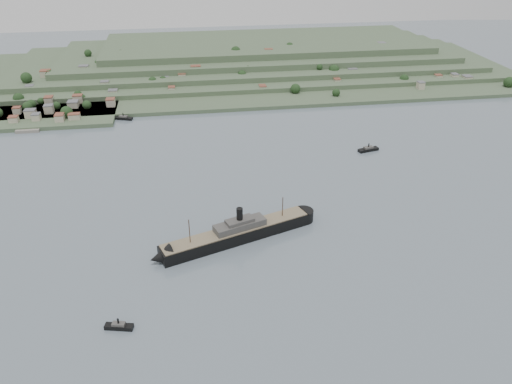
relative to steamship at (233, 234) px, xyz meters
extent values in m
plane|color=slate|center=(30.01, 9.12, -5.09)|extent=(1400.00, 1400.00, 0.00)
cube|color=#415438|center=(30.01, 369.12, -3.09)|extent=(760.00, 260.00, 4.00)
cube|color=#415438|center=(50.01, 394.12, 1.41)|extent=(680.00, 220.00, 5.00)
cube|color=#415438|center=(65.01, 409.12, 6.91)|extent=(600.00, 200.00, 6.00)
cube|color=#415438|center=(80.01, 424.12, 13.41)|extent=(520.00, 180.00, 7.00)
cube|color=#415438|center=(95.01, 439.12, 20.91)|extent=(440.00, 160.00, 8.00)
cube|color=#415438|center=(-169.99, 259.12, -3.09)|extent=(150.00, 90.00, 4.00)
cube|color=gray|center=(-174.99, 217.12, -3.69)|extent=(22.00, 14.00, 2.80)
cube|color=black|center=(2.53, 0.89, -1.15)|extent=(99.99, 46.39, 7.88)
cone|color=black|center=(-45.22, -15.94, -1.15)|extent=(17.22, 17.22, 13.50)
cylinder|color=black|center=(50.28, 17.72, -1.15)|extent=(13.50, 13.50, 7.88)
cube|color=#77694F|center=(2.53, 0.89, 3.12)|extent=(97.49, 44.58, 0.68)
cube|color=#454340|center=(4.65, 1.64, 5.60)|extent=(35.20, 20.77, 4.50)
cube|color=#454340|center=(4.65, 1.64, 8.64)|extent=(19.60, 13.41, 2.81)
cylinder|color=black|center=(4.65, 1.64, 12.91)|extent=(4.05, 4.05, 10.13)
cylinder|color=#422D1E|center=(-27.18, -9.58, 10.66)|extent=(0.56, 0.56, 18.00)
cylinder|color=#422D1E|center=(34.36, 12.11, 9.54)|extent=(0.56, 0.56, 15.75)
cube|color=black|center=(-65.61, -68.20, -3.93)|extent=(14.97, 7.06, 2.32)
cube|color=#454340|center=(-65.61, -68.20, -2.19)|extent=(7.05, 4.49, 1.74)
cylinder|color=black|center=(-65.61, -68.20, -0.26)|extent=(0.97, 0.97, 3.38)
cube|color=black|center=(-86.35, 234.12, -3.84)|extent=(19.34, 11.30, 2.49)
cube|color=#454340|center=(-86.35, 234.12, -1.97)|extent=(9.33, 6.79, 1.87)
cylinder|color=black|center=(-86.35, 234.12, 0.10)|extent=(1.04, 1.04, 3.64)
cube|color=black|center=(134.18, 121.11, -3.83)|extent=(19.64, 9.44, 2.53)
cube|color=#454340|center=(134.18, 121.11, -1.93)|extent=(9.26, 6.04, 1.89)
cylinder|color=black|center=(134.18, 121.11, 0.17)|extent=(1.05, 1.05, 3.68)
camera|label=1|loc=(-25.73, -263.28, 177.41)|focal=35.00mm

